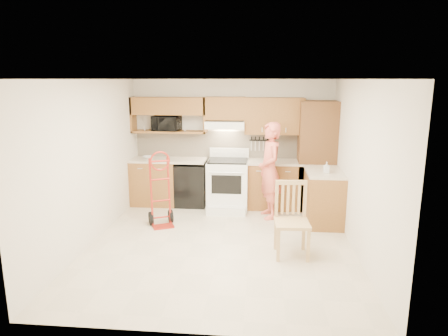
# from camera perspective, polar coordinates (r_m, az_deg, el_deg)

# --- Properties ---
(floor) EXTENTS (4.00, 4.50, 0.02)m
(floor) POSITION_cam_1_polar(r_m,az_deg,el_deg) (6.33, -0.43, -10.85)
(floor) COLOR beige
(floor) RESTS_ON ground
(ceiling) EXTENTS (4.00, 4.50, 0.02)m
(ceiling) POSITION_cam_1_polar(r_m,az_deg,el_deg) (5.81, -0.48, 12.61)
(ceiling) COLOR white
(ceiling) RESTS_ON ground
(wall_back) EXTENTS (4.00, 0.02, 2.50)m
(wall_back) POSITION_cam_1_polar(r_m,az_deg,el_deg) (8.16, 1.17, 3.70)
(wall_back) COLOR beige
(wall_back) RESTS_ON ground
(wall_front) EXTENTS (4.00, 0.02, 2.50)m
(wall_front) POSITION_cam_1_polar(r_m,az_deg,el_deg) (3.78, -3.97, -6.84)
(wall_front) COLOR beige
(wall_front) RESTS_ON ground
(wall_left) EXTENTS (0.02, 4.50, 2.50)m
(wall_left) POSITION_cam_1_polar(r_m,az_deg,el_deg) (6.46, -18.49, 0.70)
(wall_left) COLOR beige
(wall_left) RESTS_ON ground
(wall_right) EXTENTS (0.02, 4.50, 2.50)m
(wall_right) POSITION_cam_1_polar(r_m,az_deg,el_deg) (6.08, 18.75, -0.03)
(wall_right) COLOR beige
(wall_right) RESTS_ON ground
(backsplash) EXTENTS (3.92, 0.03, 0.55)m
(backsplash) POSITION_cam_1_polar(r_m,az_deg,el_deg) (8.14, 1.15, 3.33)
(backsplash) COLOR beige
(backsplash) RESTS_ON wall_back
(lower_cab_left) EXTENTS (0.90, 0.60, 0.90)m
(lower_cab_left) POSITION_cam_1_polar(r_m,az_deg,el_deg) (8.28, -9.79, -2.00)
(lower_cab_left) COLOR brown
(lower_cab_left) RESTS_ON ground
(dishwasher) EXTENTS (0.60, 0.60, 0.85)m
(dishwasher) POSITION_cam_1_polar(r_m,az_deg,el_deg) (8.12, -4.66, -2.32)
(dishwasher) COLOR black
(dishwasher) RESTS_ON ground
(lower_cab_right) EXTENTS (1.14, 0.60, 0.90)m
(lower_cab_right) POSITION_cam_1_polar(r_m,az_deg,el_deg) (8.00, 6.92, -2.42)
(lower_cab_right) COLOR brown
(lower_cab_right) RESTS_ON ground
(countertop_left) EXTENTS (1.50, 0.63, 0.04)m
(countertop_left) POSITION_cam_1_polar(r_m,az_deg,el_deg) (8.10, -7.86, 1.15)
(countertop_left) COLOR #BFB096
(countertop_left) RESTS_ON lower_cab_left
(countertop_right) EXTENTS (1.14, 0.63, 0.04)m
(countertop_right) POSITION_cam_1_polar(r_m,az_deg,el_deg) (7.89, 7.01, 0.88)
(countertop_right) COLOR #BFB096
(countertop_right) RESTS_ON lower_cab_right
(cab_return_right) EXTENTS (0.60, 1.00, 0.90)m
(cab_return_right) POSITION_cam_1_polar(r_m,az_deg,el_deg) (7.31, 13.92, -4.15)
(cab_return_right) COLOR brown
(cab_return_right) RESTS_ON ground
(countertop_return) EXTENTS (0.63, 1.00, 0.04)m
(countertop_return) POSITION_cam_1_polar(r_m,az_deg,el_deg) (7.19, 14.12, -0.56)
(countertop_return) COLOR #BFB096
(countertop_return) RESTS_ON cab_return_right
(pantry_tall) EXTENTS (0.70, 0.60, 2.10)m
(pantry_tall) POSITION_cam_1_polar(r_m,az_deg,el_deg) (7.93, 12.97, 1.67)
(pantry_tall) COLOR brown
(pantry_tall) RESTS_ON ground
(upper_cab_left) EXTENTS (1.50, 0.33, 0.34)m
(upper_cab_left) POSITION_cam_1_polar(r_m,az_deg,el_deg) (8.09, -7.87, 8.72)
(upper_cab_left) COLOR brown
(upper_cab_left) RESTS_ON wall_back
(upper_shelf_mw) EXTENTS (1.50, 0.33, 0.04)m
(upper_shelf_mw) POSITION_cam_1_polar(r_m,az_deg,el_deg) (8.14, -7.76, 5.14)
(upper_shelf_mw) COLOR brown
(upper_shelf_mw) RESTS_ON wall_back
(upper_cab_center) EXTENTS (0.76, 0.33, 0.44)m
(upper_cab_center) POSITION_cam_1_polar(r_m,az_deg,el_deg) (7.91, 0.22, 8.46)
(upper_cab_center) COLOR brown
(upper_cab_center) RESTS_ON wall_back
(upper_cab_right) EXTENTS (1.14, 0.33, 0.70)m
(upper_cab_right) POSITION_cam_1_polar(r_m,az_deg,el_deg) (7.90, 7.16, 7.34)
(upper_cab_right) COLOR brown
(upper_cab_right) RESTS_ON wall_back
(range_hood) EXTENTS (0.76, 0.46, 0.14)m
(range_hood) POSITION_cam_1_polar(r_m,az_deg,el_deg) (7.88, 0.17, 6.18)
(range_hood) COLOR white
(range_hood) RESTS_ON wall_back
(knife_strip) EXTENTS (0.40, 0.05, 0.29)m
(knife_strip) POSITION_cam_1_polar(r_m,az_deg,el_deg) (8.08, 5.04, 3.50)
(knife_strip) COLOR black
(knife_strip) RESTS_ON backsplash
(microwave) EXTENTS (0.57, 0.42, 0.30)m
(microwave) POSITION_cam_1_polar(r_m,az_deg,el_deg) (8.13, -8.16, 6.32)
(microwave) COLOR black
(microwave) RESTS_ON upper_shelf_mw
(range) EXTENTS (0.78, 1.03, 1.15)m
(range) POSITION_cam_1_polar(r_m,az_deg,el_deg) (7.79, 0.52, -1.78)
(range) COLOR white
(range) RESTS_ON ground
(person) EXTENTS (0.57, 0.73, 1.76)m
(person) POSITION_cam_1_polar(r_m,az_deg,el_deg) (7.31, 6.51, -0.36)
(person) COLOR #DB614E
(person) RESTS_ON ground
(hand_truck) EXTENTS (0.60, 0.58, 1.19)m
(hand_truck) POSITION_cam_1_polar(r_m,az_deg,el_deg) (6.98, -8.93, -3.49)
(hand_truck) COLOR #A02317
(hand_truck) RESTS_ON ground
(dining_chair) EXTENTS (0.51, 0.55, 1.07)m
(dining_chair) POSITION_cam_1_polar(r_m,az_deg,el_deg) (5.84, 9.64, -7.34)
(dining_chair) COLOR tan
(dining_chair) RESTS_ON ground
(soap_bottle) EXTENTS (0.09, 0.09, 0.19)m
(soap_bottle) POSITION_cam_1_polar(r_m,az_deg,el_deg) (7.02, 14.35, 0.08)
(soap_bottle) COLOR white
(soap_bottle) RESTS_ON countertop_return
(bowl) EXTENTS (0.20, 0.20, 0.05)m
(bowl) POSITION_cam_1_polar(r_m,az_deg,el_deg) (8.20, -10.76, 1.50)
(bowl) COLOR white
(bowl) RESTS_ON countertop_left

